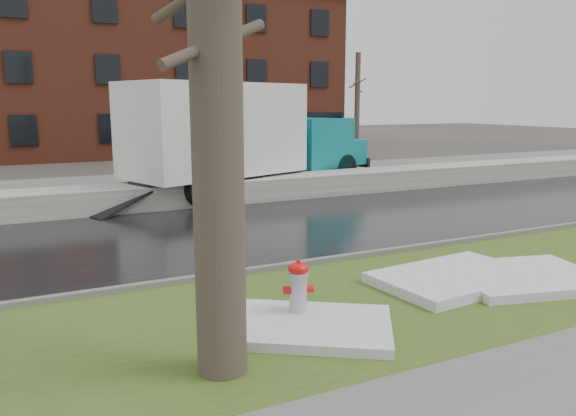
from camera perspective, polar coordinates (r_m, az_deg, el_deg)
name	(u,v)px	position (r m, az deg, el deg)	size (l,w,h in m)	color
ground	(345,279)	(10.53, 5.81, -7.18)	(120.00, 120.00, 0.00)	#47423D
verge	(385,299)	(9.55, 9.85, -9.06)	(60.00, 4.50, 0.04)	#2F4C19
road	(251,230)	(14.39, -3.78, -2.21)	(60.00, 7.00, 0.03)	black
parking_lot	(167,186)	(22.35, -12.24, 2.19)	(60.00, 9.00, 0.03)	slate
curb	(318,262)	(11.33, 3.11, -5.48)	(60.00, 0.15, 0.14)	slate
snowbank	(200,193)	(18.21, -8.91, 1.56)	(60.00, 1.60, 0.75)	#B6B2A7
brick_building	(128,75)	(39.20, -15.98, 12.88)	(26.00, 12.00, 10.00)	brown
bg_tree_right	(357,101)	(38.87, 7.05, 10.76)	(1.40, 1.62, 6.50)	brown
fire_hydrant	(298,288)	(8.32, 1.05, -8.15)	(0.46, 0.43, 0.93)	#B0B2B8
tree	(215,51)	(6.37, -7.39, 15.56)	(1.44, 1.65, 7.41)	brown
box_truck	(243,137)	(19.84, -4.60, 7.24)	(11.53, 5.82, 3.86)	black
worker	(134,158)	(18.14, -15.37, 4.91)	(0.56, 0.37, 1.54)	black
snow_patch_near	(524,277)	(11.03, 22.81, -6.50)	(2.60, 2.00, 0.16)	silver
snow_patch_far	(312,326)	(8.10, 2.50, -11.91)	(2.20, 1.60, 0.14)	silver
snow_patch_side	(455,278)	(10.55, 16.57, -6.81)	(2.80, 1.80, 0.18)	silver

